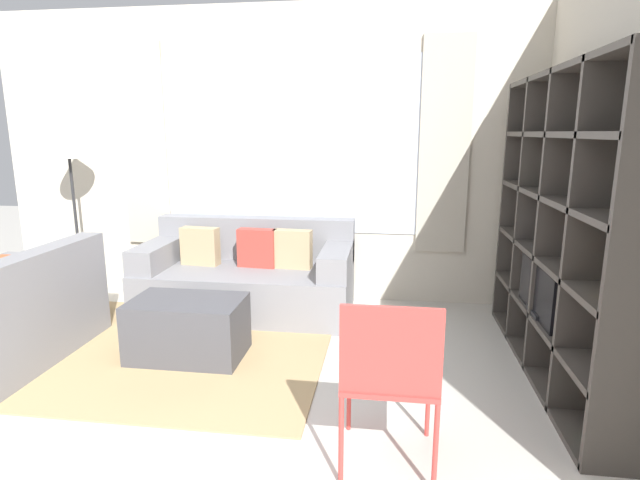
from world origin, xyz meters
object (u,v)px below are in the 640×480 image
shelving_unit (572,232)px  couch_main (248,277)px  ottoman (188,329)px  folding_chair (390,370)px  floor_lamp (69,153)px

shelving_unit → couch_main: bearing=159.6°
shelving_unit → ottoman: bearing=-177.2°
folding_chair → couch_main: bearing=-58.4°
couch_main → ottoman: bearing=-98.7°
shelving_unit → folding_chair: (-1.13, -1.15, -0.45)m
ottoman → folding_chair: 1.77m
shelving_unit → floor_lamp: shelving_unit is taller
floor_lamp → folding_chair: floor_lamp is taller
shelving_unit → ottoman: shelving_unit is taller
floor_lamp → couch_main: bearing=-5.6°
couch_main → floor_lamp: size_ratio=1.15×
shelving_unit → floor_lamp: 4.27m
floor_lamp → folding_chair: (2.99, -2.21, -0.87)m
floor_lamp → folding_chair: 3.82m
folding_chair → floor_lamp: bearing=-36.4°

